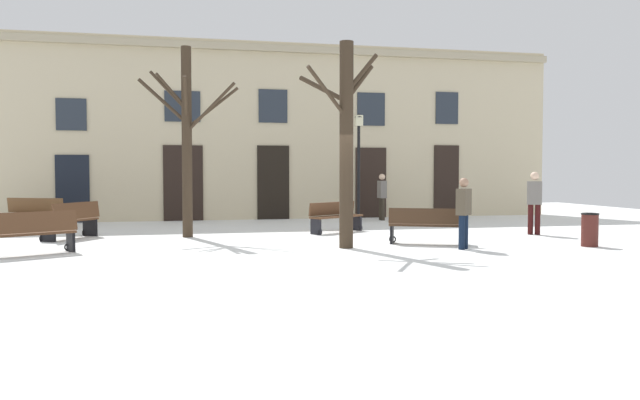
# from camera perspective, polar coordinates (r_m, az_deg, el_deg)

# --- Properties ---
(ground_plane) EXTENTS (33.05, 33.05, 0.00)m
(ground_plane) POSITION_cam_1_polar(r_m,az_deg,el_deg) (14.22, 1.45, -4.25)
(ground_plane) COLOR white
(building_facade) EXTENTS (20.66, 0.60, 6.23)m
(building_facade) POSITION_cam_1_polar(r_m,az_deg,el_deg) (22.45, -3.80, 6.36)
(building_facade) COLOR beige
(building_facade) RESTS_ON ground
(tree_center) EXTENTS (2.53, 1.19, 4.88)m
(tree_center) POSITION_cam_1_polar(r_m,az_deg,el_deg) (16.50, -12.02, 5.71)
(tree_center) COLOR #382B1E
(tree_center) RESTS_ON ground
(tree_right_of_center) EXTENTS (1.72, 1.51, 4.54)m
(tree_right_of_center) POSITION_cam_1_polar(r_m,az_deg,el_deg) (13.90, 2.36, 5.68)
(tree_right_of_center) COLOR #382B1E
(tree_right_of_center) RESTS_ON ground
(streetlamp) EXTENTS (0.30, 0.30, 3.64)m
(streetlamp) POSITION_cam_1_polar(r_m,az_deg,el_deg) (21.17, 3.53, 4.08)
(streetlamp) COLOR black
(streetlamp) RESTS_ON ground
(litter_bin) EXTENTS (0.40, 0.40, 0.76)m
(litter_bin) POSITION_cam_1_polar(r_m,az_deg,el_deg) (15.44, 23.31, -2.48)
(litter_bin) COLOR #4C1E19
(litter_bin) RESTS_ON ground
(bench_by_litter_bin) EXTENTS (1.29, 1.62, 0.93)m
(bench_by_litter_bin) POSITION_cam_1_polar(r_m,az_deg,el_deg) (16.94, -21.63, -1.72)
(bench_by_litter_bin) COLOR #51331E
(bench_by_litter_bin) RESTS_ON ground
(bench_back_to_back_right) EXTENTS (1.63, 1.18, 0.90)m
(bench_back_to_back_right) POSITION_cam_1_polar(r_m,az_deg,el_deg) (14.03, -24.51, -2.71)
(bench_back_to_back_right) COLOR #51331E
(bench_back_to_back_right) RESTS_ON ground
(bench_facing_shops) EXTENTS (1.88, 1.19, 0.91)m
(bench_facing_shops) POSITION_cam_1_polar(r_m,az_deg,el_deg) (20.27, -24.67, -1.09)
(bench_facing_shops) COLOR brown
(bench_facing_shops) RESTS_ON ground
(bench_near_lamp) EXTENTS (1.71, 1.30, 0.85)m
(bench_near_lamp) POSITION_cam_1_polar(r_m,az_deg,el_deg) (17.43, 1.42, -1.48)
(bench_near_lamp) COLOR #51331E
(bench_near_lamp) RESTS_ON ground
(bench_near_center_tree) EXTENTS (1.81, 1.16, 0.85)m
(bench_near_center_tree) POSITION_cam_1_polar(r_m,az_deg,el_deg) (14.77, 9.73, -2.26)
(bench_near_center_tree) COLOR #3D2819
(bench_near_center_tree) RESTS_ON ground
(person_crossing_plaza) EXTENTS (0.43, 0.42, 1.56)m
(person_crossing_plaza) POSITION_cam_1_polar(r_m,az_deg,el_deg) (14.03, 12.92, -0.91)
(person_crossing_plaza) COLOR black
(person_crossing_plaza) RESTS_ON ground
(person_near_bench) EXTENTS (0.23, 0.39, 1.61)m
(person_near_bench) POSITION_cam_1_polar(r_m,az_deg,el_deg) (21.76, 5.65, 0.48)
(person_near_bench) COLOR #2D271E
(person_near_bench) RESTS_ON ground
(person_by_shop_door) EXTENTS (0.44, 0.38, 1.69)m
(person_by_shop_door) POSITION_cam_1_polar(r_m,az_deg,el_deg) (17.72, 18.90, 0.01)
(person_by_shop_door) COLOR #350F0F
(person_by_shop_door) RESTS_ON ground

